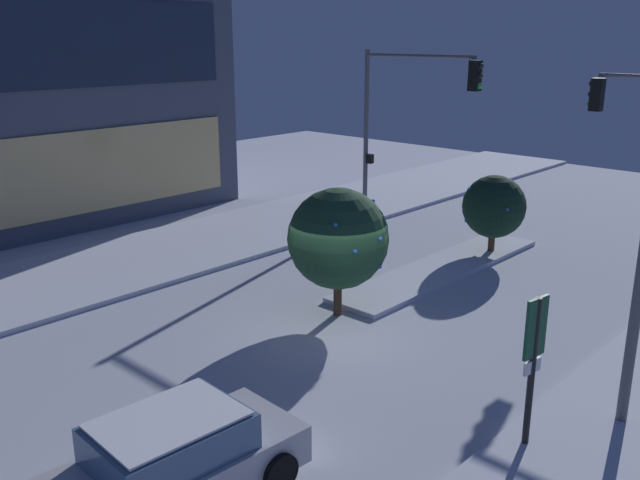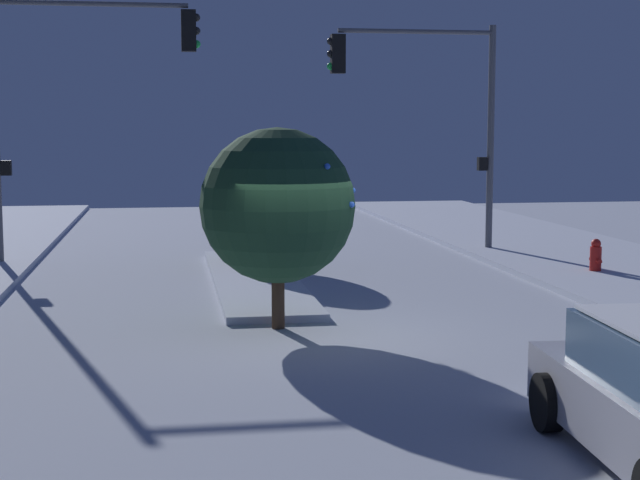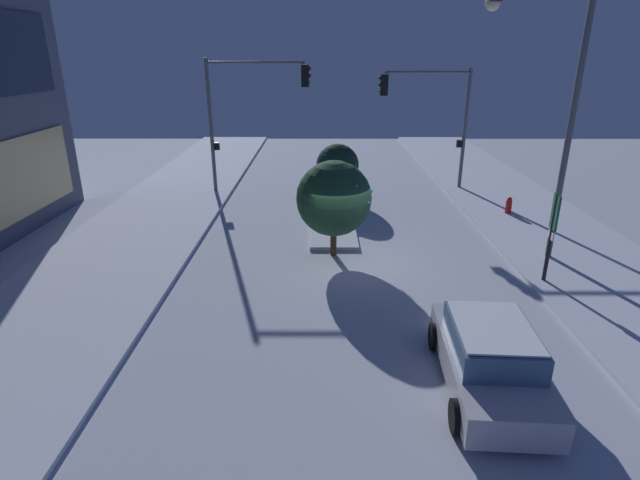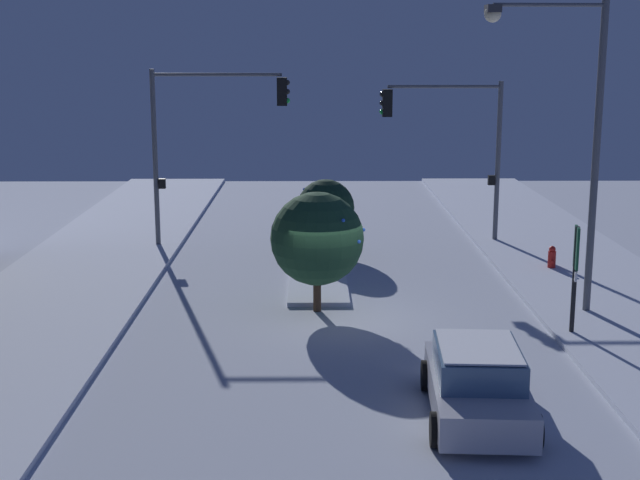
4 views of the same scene
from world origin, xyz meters
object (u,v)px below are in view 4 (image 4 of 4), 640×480
object	(u,v)px
car_near	(477,383)
parking_info_sign	(575,267)
decorated_tree_median	(317,239)
fire_hydrant	(552,259)
traffic_light_corner_far_right	(205,126)
street_lamp_arched	(567,116)
decorated_tree_left_of_median	(326,208)
traffic_light_corner_near_right	(453,133)

from	to	relation	value
car_near	parking_info_sign	world-z (taller)	parking_info_sign
decorated_tree_median	fire_hydrant	bearing A→B (deg)	-59.94
parking_info_sign	decorated_tree_median	world-z (taller)	decorated_tree_median
traffic_light_corner_far_right	car_near	bearing A→B (deg)	-65.64
car_near	fire_hydrant	bearing A→B (deg)	-17.75
street_lamp_arched	decorated_tree_left_of_median	world-z (taller)	street_lamp_arched
decorated_tree_median	decorated_tree_left_of_median	bearing A→B (deg)	-2.68
traffic_light_corner_near_right	decorated_tree_median	distance (m)	10.58
traffic_light_corner_far_right	decorated_tree_left_of_median	bearing A→B (deg)	-12.13
traffic_light_corner_far_right	fire_hydrant	size ratio (longest dim) A/B	7.53
street_lamp_arched	parking_info_sign	xyz separation A→B (m)	(-1.89, 0.12, -3.63)
traffic_light_corner_near_right	traffic_light_corner_far_right	bearing A→B (deg)	4.86
car_near	traffic_light_corner_near_right	distance (m)	16.95
car_near	decorated_tree_left_of_median	bearing A→B (deg)	14.19
car_near	traffic_light_corner_far_right	world-z (taller)	traffic_light_corner_far_right
car_near	traffic_light_corner_far_right	bearing A→B (deg)	27.87
fire_hydrant	parking_info_sign	xyz separation A→B (m)	(-6.85, 1.29, 1.42)
street_lamp_arched	parking_info_sign	size ratio (longest dim) A/B	2.95
traffic_light_corner_near_right	parking_info_sign	xyz separation A→B (m)	(-11.39, -1.41, -2.34)
parking_info_sign	decorated_tree_left_of_median	distance (m)	11.48
car_near	fire_hydrant	size ratio (longest dim) A/B	5.11
traffic_light_corner_far_right	fire_hydrant	distance (m)	12.99
car_near	fire_hydrant	xyz separation A→B (m)	(11.93, -4.64, -0.29)
traffic_light_corner_near_right	street_lamp_arched	size ratio (longest dim) A/B	0.72
traffic_light_corner_near_right	street_lamp_arched	bearing A→B (deg)	99.15
traffic_light_corner_far_right	decorated_tree_left_of_median	world-z (taller)	traffic_light_corner_far_right
decorated_tree_median	car_near	bearing A→B (deg)	-157.18
fire_hydrant	decorated_tree_left_of_median	size ratio (longest dim) A/B	0.32
car_near	traffic_light_corner_near_right	world-z (taller)	traffic_light_corner_near_right
parking_info_sign	decorated_tree_left_of_median	xyz separation A→B (m)	(9.69, 6.14, -0.19)
parking_info_sign	decorated_tree_median	bearing A→B (deg)	-11.89
fire_hydrant	decorated_tree_median	xyz separation A→B (m)	(-4.50, 7.77, 1.66)
decorated_tree_median	street_lamp_arched	bearing A→B (deg)	-94.01
traffic_light_corner_near_right	decorated_tree_left_of_median	distance (m)	5.63
street_lamp_arched	decorated_tree_left_of_median	distance (m)	10.71
car_near	street_lamp_arched	distance (m)	9.13
traffic_light_corner_far_right	street_lamp_arched	distance (m)	13.76
car_near	parking_info_sign	size ratio (longest dim) A/B	1.54
street_lamp_arched	fire_hydrant	xyz separation A→B (m)	(4.96, -1.17, -5.04)
fire_hydrant	decorated_tree_median	size ratio (longest dim) A/B	0.26
traffic_light_corner_far_right	traffic_light_corner_near_right	bearing A→B (deg)	4.86
traffic_light_corner_near_right	street_lamp_arched	distance (m)	9.71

